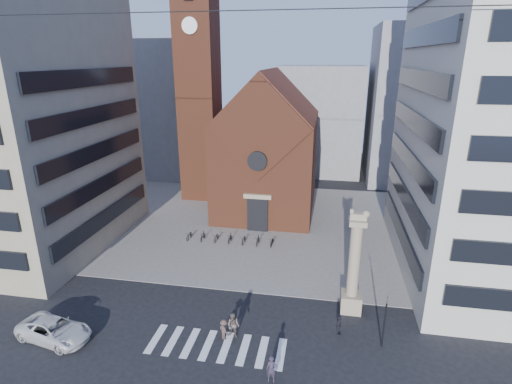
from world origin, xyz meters
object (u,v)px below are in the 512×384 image
at_px(scooter_0, 189,235).
at_px(lion_column, 353,272).
at_px(pedestrian_1, 233,325).
at_px(pedestrian_0, 272,369).
at_px(white_car, 54,330).
at_px(pedestrian_2, 339,326).
at_px(traffic_light, 385,319).

bearing_deg(scooter_0, lion_column, -29.58).
xyz_separation_m(lion_column, scooter_0, (-17.10, 10.30, -2.96)).
distance_m(lion_column, pedestrian_1, 10.09).
relative_size(lion_column, pedestrian_0, 4.69).
height_order(white_car, scooter_0, white_car).
relative_size(pedestrian_1, pedestrian_2, 1.27).
bearing_deg(lion_column, pedestrian_2, -107.26).
bearing_deg(scooter_0, white_car, -101.41).
xyz_separation_m(lion_column, pedestrian_1, (-8.51, -4.82, -2.48)).
bearing_deg(pedestrian_2, white_car, 116.29).
distance_m(pedestrian_0, pedestrian_1, 4.94).
height_order(lion_column, white_car, lion_column).
xyz_separation_m(pedestrian_1, pedestrian_2, (7.50, 1.57, -0.21)).
xyz_separation_m(lion_column, pedestrian_0, (-5.21, -8.50, -2.53)).
relative_size(traffic_light, pedestrian_2, 2.80).
relative_size(white_car, scooter_0, 3.24).
bearing_deg(pedestrian_1, traffic_light, 17.05).
height_order(lion_column, traffic_light, lion_column).
height_order(traffic_light, white_car, traffic_light).
bearing_deg(white_car, scooter_0, -2.22).
distance_m(pedestrian_1, scooter_0, 17.40).
xyz_separation_m(white_car, pedestrian_0, (15.92, -1.20, 0.16)).
bearing_deg(traffic_light, white_car, -171.88).
bearing_deg(pedestrian_1, white_car, -156.31).
distance_m(pedestrian_2, scooter_0, 21.04).
bearing_deg(pedestrian_2, pedestrian_1, 116.75).
height_order(traffic_light, scooter_0, traffic_light).
bearing_deg(pedestrian_1, lion_column, 42.11).
distance_m(lion_column, traffic_light, 4.62).
bearing_deg(pedestrian_0, pedestrian_1, 129.37).
height_order(pedestrian_2, scooter_0, pedestrian_2).
xyz_separation_m(traffic_light, pedestrian_0, (-7.20, -4.50, -1.36)).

